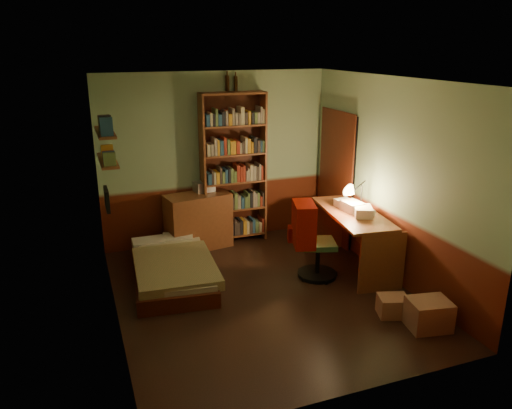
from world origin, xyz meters
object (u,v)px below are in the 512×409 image
object	(u,v)px
mini_stereo	(204,186)
cardboard_box_a	(429,314)
cardboard_box_b	(393,306)
desk	(351,240)
desk_lamp	(362,189)
dresser	(198,221)
bed	(172,261)
bookshelf	(234,169)
office_chair	(318,243)

from	to	relation	value
mini_stereo	cardboard_box_a	bearing A→B (deg)	-73.79
cardboard_box_a	cardboard_box_b	bearing A→B (deg)	119.33
mini_stereo	desk	size ratio (longest dim) A/B	0.19
mini_stereo	desk_lamp	distance (m)	2.36
dresser	bed	bearing A→B (deg)	-130.56
desk	desk_lamp	distance (m)	0.72
bookshelf	desk_lamp	size ratio (longest dim) A/B	3.97
desk_lamp	bookshelf	bearing A→B (deg)	109.47
dresser	mini_stereo	world-z (taller)	mini_stereo
desk	office_chair	world-z (taller)	office_chair
bed	desk_lamp	xyz separation A→B (m)	(2.52, -0.44, 0.85)
mini_stereo	bookshelf	distance (m)	0.52
dresser	bookshelf	size ratio (longest dim) A/B	0.41
mini_stereo	cardboard_box_a	world-z (taller)	mini_stereo
dresser	office_chair	distance (m)	1.98
mini_stereo	bed	bearing A→B (deg)	-134.73
bed	cardboard_box_b	xyz separation A→B (m)	(2.18, -1.78, -0.15)
desk_lamp	dresser	bearing A→B (deg)	121.69
desk_lamp	cardboard_box_a	world-z (taller)	desk_lamp
bed	bookshelf	world-z (taller)	bookshelf
bed	office_chair	bearing A→B (deg)	-11.03
bed	desk_lamp	size ratio (longest dim) A/B	3.05
office_chair	bookshelf	bearing A→B (deg)	127.87
desk	office_chair	size ratio (longest dim) A/B	1.60
dresser	desk	xyz separation A→B (m)	(1.78, -1.46, -0.01)
bed	bookshelf	bearing A→B (deg)	47.94
bookshelf	office_chair	bearing A→B (deg)	-67.41
desk	office_chair	bearing A→B (deg)	-163.49
desk_lamp	desk	bearing A→B (deg)	175.83
desk	cardboard_box_a	world-z (taller)	desk
desk_lamp	cardboard_box_b	distance (m)	1.70
desk_lamp	cardboard_box_a	distance (m)	1.95
office_chair	cardboard_box_a	size ratio (longest dim) A/B	2.18
desk	bookshelf	bearing A→B (deg)	134.77
bed	cardboard_box_a	xyz separation A→B (m)	(2.38, -2.14, -0.10)
bookshelf	mini_stereo	bearing A→B (deg)	176.51
cardboard_box_a	desk_lamp	bearing A→B (deg)	85.24
bookshelf	desk	size ratio (longest dim) A/B	1.51
bed	desk	bearing A→B (deg)	-5.11
bed	desk_lamp	world-z (taller)	desk_lamp
desk_lamp	cardboard_box_b	bearing A→B (deg)	-126.58
bed	cardboard_box_a	bearing A→B (deg)	-35.37
office_chair	cardboard_box_b	bearing A→B (deg)	-56.89
dresser	cardboard_box_b	distance (m)	3.18
mini_stereo	cardboard_box_b	world-z (taller)	mini_stereo
office_chair	cardboard_box_a	bearing A→B (deg)	-53.66
bed	cardboard_box_a	distance (m)	3.20
cardboard_box_a	cardboard_box_b	world-z (taller)	cardboard_box_a
dresser	desk_lamp	size ratio (longest dim) A/B	1.63
office_chair	bed	bearing A→B (deg)	179.11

